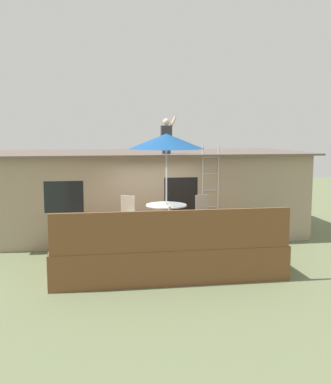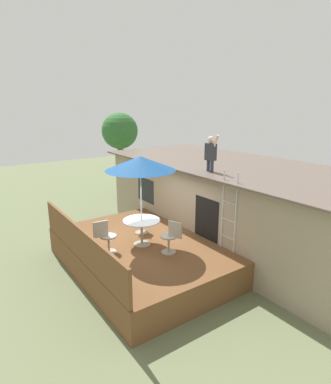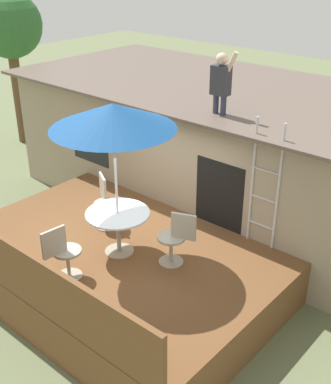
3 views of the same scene
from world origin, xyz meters
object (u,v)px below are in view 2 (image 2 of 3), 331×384
(patio_umbrella, at_px, (140,163))
(step_ladder, at_px, (229,211))
(patio_table, at_px, (142,225))
(patio_chair_left, at_px, (141,218))
(patio_chair_right, at_px, (171,237))
(person_figure, at_px, (211,151))
(backyard_tree, at_px, (120,132))
(patio_chair_near, at_px, (106,237))

(patio_umbrella, distance_m, step_ladder, 2.70)
(patio_umbrella, bearing_deg, step_ladder, 47.54)
(patio_table, bearing_deg, patio_chair_left, 149.84)
(patio_table, height_order, patio_chair_right, patio_chair_right)
(step_ladder, height_order, person_figure, person_figure)
(patio_umbrella, height_order, backyard_tree, backyard_tree)
(backyard_tree, bearing_deg, patio_chair_right, -18.88)
(patio_chair_near, bearing_deg, patio_chair_right, -29.98)
(patio_umbrella, xyz_separation_m, patio_chair_near, (-0.10, -1.05, -1.89))
(person_figure, height_order, patio_chair_left, person_figure)
(step_ladder, xyz_separation_m, patio_chair_left, (-2.44, -1.29, -0.64))
(patio_umbrella, distance_m, person_figure, 2.23)
(patio_table, height_order, patio_umbrella, patio_umbrella)
(patio_chair_right, height_order, backyard_tree, backyard_tree)
(patio_chair_near, distance_m, backyard_tree, 8.72)
(patio_table, distance_m, patio_chair_near, 1.07)
(patio_umbrella, height_order, person_figure, person_figure)
(person_figure, bearing_deg, patio_umbrella, -99.50)
(patio_umbrella, relative_size, patio_chair_near, 2.76)
(person_figure, xyz_separation_m, patio_chair_right, (0.54, -1.83, -2.08))
(patio_chair_left, xyz_separation_m, patio_chair_right, (1.74, -0.12, 0.00))
(person_figure, relative_size, backyard_tree, 0.26)
(patio_umbrella, relative_size, backyard_tree, 0.59)
(step_ladder, relative_size, patio_chair_left, 2.39)
(step_ladder, distance_m, patio_chair_near, 3.36)
(patio_chair_left, bearing_deg, person_figure, 85.33)
(patio_table, xyz_separation_m, patio_chair_right, (0.91, 0.36, -0.13))
(patio_chair_left, relative_size, backyard_tree, 0.21)
(person_figure, relative_size, patio_chair_right, 1.21)
(step_ladder, distance_m, backyard_tree, 9.27)
(patio_chair_near, bearing_deg, step_ladder, -25.73)
(patio_umbrella, height_order, patio_chair_right, patio_umbrella)
(backyard_tree, bearing_deg, patio_chair_left, -22.49)
(person_figure, bearing_deg, patio_chair_near, -98.26)
(patio_chair_right, relative_size, backyard_tree, 0.21)
(person_figure, bearing_deg, backyard_tree, 172.55)
(patio_chair_left, bearing_deg, patio_chair_near, -34.64)
(backyard_tree, bearing_deg, person_figure, -7.45)
(patio_table, xyz_separation_m, person_figure, (0.37, 2.19, 1.95))
(patio_umbrella, distance_m, patio_chair_right, 2.13)
(step_ladder, xyz_separation_m, person_figure, (-1.25, 0.43, 1.43))
(patio_table, bearing_deg, patio_chair_near, -95.66)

